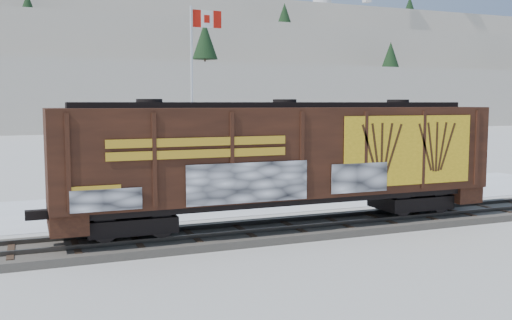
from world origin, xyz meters
name	(u,v)px	position (x,y,z in m)	size (l,w,h in m)	color
ground	(335,228)	(0.00, 0.00, 0.00)	(500.00, 500.00, 0.00)	white
rail_track	(335,225)	(0.00, 0.00, 0.15)	(50.00, 3.40, 0.43)	#59544C
parking_strip	(263,199)	(0.00, 7.50, 0.01)	(40.00, 8.00, 0.03)	white
hillside	(70,67)	(-0.05, 139.79, 14.37)	(360.00, 110.00, 93.00)	white
hopper_railcar	(284,156)	(-2.25, -0.01, 3.00)	(17.19, 3.06, 4.63)	black
flagpole	(194,123)	(-2.19, 12.81, 3.86)	(2.30, 0.90, 10.61)	silver
car_silver	(189,185)	(-3.74, 8.34, 0.82)	(1.86, 4.63, 1.58)	#ADAFB4
car_white	(337,179)	(4.90, 8.25, 0.74)	(1.50, 4.29, 1.41)	silver
car_dark	(440,177)	(11.01, 6.88, 0.72)	(1.92, 4.73, 1.37)	#212429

